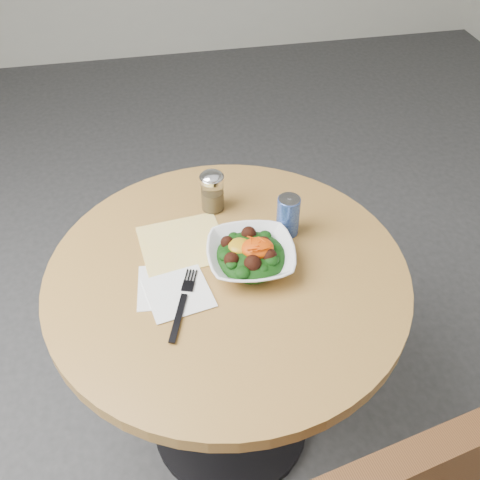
# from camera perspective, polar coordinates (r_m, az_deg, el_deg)

# --- Properties ---
(ground) EXTENTS (6.00, 6.00, 0.00)m
(ground) POSITION_cam_1_polar(r_m,az_deg,el_deg) (1.94, -1.00, -18.75)
(ground) COLOR #313133
(ground) RESTS_ON ground
(table) EXTENTS (0.90, 0.90, 0.75)m
(table) POSITION_cam_1_polar(r_m,az_deg,el_deg) (1.47, -1.25, -8.50)
(table) COLOR black
(table) RESTS_ON ground
(cloth_napkin) EXTENTS (0.24, 0.22, 0.00)m
(cloth_napkin) POSITION_cam_1_polar(r_m,az_deg,el_deg) (1.40, -6.10, -0.38)
(cloth_napkin) COLOR #E5AE0C
(cloth_napkin) RESTS_ON table
(paper_napkins) EXTENTS (0.19, 0.19, 0.00)m
(paper_napkins) POSITION_cam_1_polar(r_m,az_deg,el_deg) (1.29, -7.11, -5.26)
(paper_napkins) COLOR white
(paper_napkins) RESTS_ON table
(salad_bowl) EXTENTS (0.24, 0.24, 0.08)m
(salad_bowl) POSITION_cam_1_polar(r_m,az_deg,el_deg) (1.32, 1.17, -1.62)
(salad_bowl) COLOR white
(salad_bowl) RESTS_ON table
(fork) EXTENTS (0.09, 0.22, 0.00)m
(fork) POSITION_cam_1_polar(r_m,az_deg,el_deg) (1.25, -6.08, -6.55)
(fork) COLOR black
(fork) RESTS_ON table
(spice_shaker) EXTENTS (0.07, 0.07, 0.12)m
(spice_shaker) POSITION_cam_1_polar(r_m,az_deg,el_deg) (1.46, -2.97, 5.21)
(spice_shaker) COLOR silver
(spice_shaker) RESTS_ON table
(beverage_can) EXTENTS (0.06, 0.06, 0.12)m
(beverage_can) POSITION_cam_1_polar(r_m,az_deg,el_deg) (1.39, 5.14, 2.62)
(beverage_can) COLOR navy
(beverage_can) RESTS_ON table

